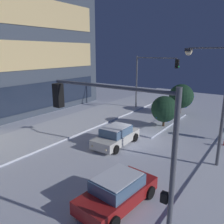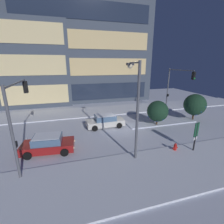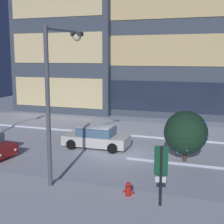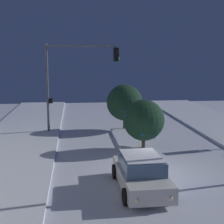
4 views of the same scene
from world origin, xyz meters
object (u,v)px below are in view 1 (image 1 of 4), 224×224
Objects in this scene: car_near at (118,191)px; street_lamp_arched at (213,90)px; car_far at (116,136)px; traffic_light_corner_near_left at (117,133)px; decorated_tree_left_of_median at (164,109)px; traffic_light_corner_far_right at (152,74)px; decorated_tree_median at (181,96)px.

street_lamp_arched is (6.76, -2.35, 4.17)m from car_near.
traffic_light_corner_near_left reaches higher than car_far.
decorated_tree_left_of_median is at bearing -74.57° from traffic_light_corner_near_left.
car_far is at bearing 167.20° from decorated_tree_left_of_median.
car_near is 19.17m from traffic_light_corner_far_right.
street_lamp_arched is 8.01m from decorated_tree_left_of_median.
street_lamp_arched is 12.53m from decorated_tree_median.
decorated_tree_median reaches higher than decorated_tree_left_of_median.
car_far is at bearing 14.06° from street_lamp_arched.
traffic_light_corner_near_left is (-7.49, -5.13, 3.55)m from car_far.
decorated_tree_median is at bearing 15.38° from car_near.
traffic_light_corner_near_left is at bearing 33.32° from car_far.
decorated_tree_left_of_median is at bearing -53.15° from traffic_light_corner_far_right.
car_near is 1.45× the size of decorated_tree_left_of_median.
traffic_light_corner_far_right is at bearing -41.99° from street_lamp_arched.
decorated_tree_median is (0.21, -3.73, -2.39)m from traffic_light_corner_far_right.
street_lamp_arched reaches higher than car_near.
street_lamp_arched reaches higher than traffic_light_corner_near_left.
car_near is 12.46m from decorated_tree_left_of_median.
street_lamp_arched is (0.75, -6.52, 4.17)m from car_far.
traffic_light_corner_far_right is 4.44m from decorated_tree_median.
decorated_tree_left_of_median is (-5.61, -0.32, -0.32)m from decorated_tree_median.
street_lamp_arched is at bearing -153.51° from decorated_tree_median.
car_far is 6.34m from decorated_tree_left_of_median.
car_far is at bearing -76.94° from traffic_light_corner_far_right.
decorated_tree_median is (17.70, 3.10, 1.45)m from car_near.
decorated_tree_left_of_median reaches higher than car_near.
street_lamp_arched is at bearing 95.52° from car_far.
car_far is 1.28× the size of decorated_tree_median.
decorated_tree_median is at bearing -56.05° from street_lamp_arched.
car_far is at bearing -55.59° from traffic_light_corner_near_left.
street_lamp_arched is 2.11× the size of decorated_tree_median.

